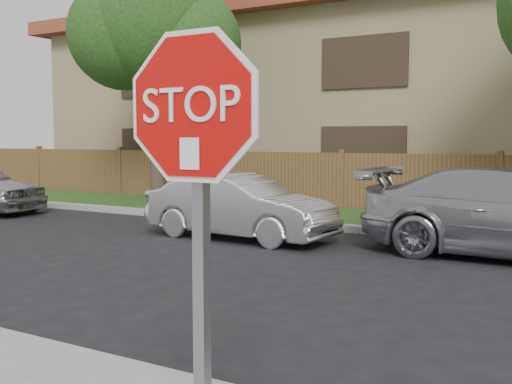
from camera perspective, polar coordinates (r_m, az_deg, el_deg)
The scene contains 6 objects.
far_curb at distance 12.28m, azimuth 19.97°, elevation -4.17°, with size 70.00×0.30×0.15m, color gray.
grass_strip at distance 13.90m, azimuth 21.16°, elevation -3.22°, with size 70.00×3.00×0.12m, color #1E4714.
fence at distance 15.39m, azimuth 22.17°, elevation 0.31°, with size 70.00×0.12×1.60m, color brown.
tree_left at distance 17.64m, azimuth -9.78°, elevation 15.61°, with size 4.80×3.90×7.78m.
stop_sign at distance 2.87m, azimuth -5.80°, elevation 1.67°, with size 1.01×0.13×2.55m.
sedan_left at distance 11.88m, azimuth -1.55°, elevation -1.39°, with size 1.37×3.92×1.29m, color silver.
Camera 1 is at (2.07, -3.81, 2.00)m, focal length 42.00 mm.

